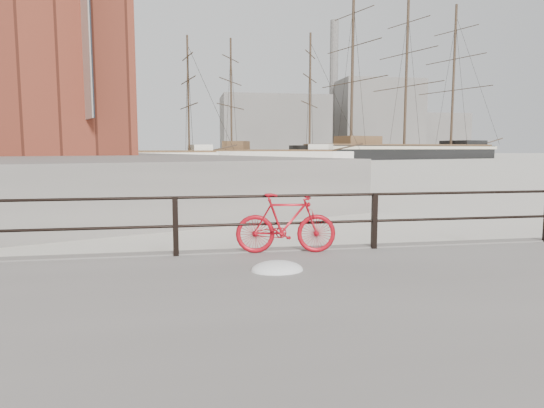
{
  "coord_description": "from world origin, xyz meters",
  "views": [
    {
      "loc": [
        -6.8,
        -8.29,
        2.14
      ],
      "look_at": [
        -5.07,
        1.5,
        1.0
      ],
      "focal_mm": 32.0,
      "sensor_mm": 36.0,
      "label": 1
    }
  ],
  "objects_px": {
    "barque_black": "(404,159)",
    "schooner_mid": "(270,161)",
    "bicycle": "(286,223)",
    "schooner_left": "(150,163)"
  },
  "relations": [
    {
      "from": "bicycle",
      "to": "schooner_left",
      "type": "relative_size",
      "value": 0.06
    },
    {
      "from": "schooner_left",
      "to": "barque_black",
      "type": "bearing_deg",
      "value": 7.71
    },
    {
      "from": "barque_black",
      "to": "schooner_mid",
      "type": "xyz_separation_m",
      "value": [
        -29.61,
        -9.12,
        0.0
      ]
    },
    {
      "from": "schooner_mid",
      "to": "schooner_left",
      "type": "bearing_deg",
      "value": -130.86
    },
    {
      "from": "bicycle",
      "to": "schooner_mid",
      "type": "bearing_deg",
      "value": 87.76
    },
    {
      "from": "barque_black",
      "to": "schooner_left",
      "type": "xyz_separation_m",
      "value": [
        -49.66,
        -17.7,
        0.0
      ]
    },
    {
      "from": "barque_black",
      "to": "schooner_mid",
      "type": "height_order",
      "value": "barque_black"
    },
    {
      "from": "bicycle",
      "to": "schooner_mid",
      "type": "relative_size",
      "value": 0.05
    },
    {
      "from": "bicycle",
      "to": "barque_black",
      "type": "height_order",
      "value": "barque_black"
    },
    {
      "from": "schooner_mid",
      "to": "schooner_left",
      "type": "relative_size",
      "value": 1.17
    }
  ]
}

